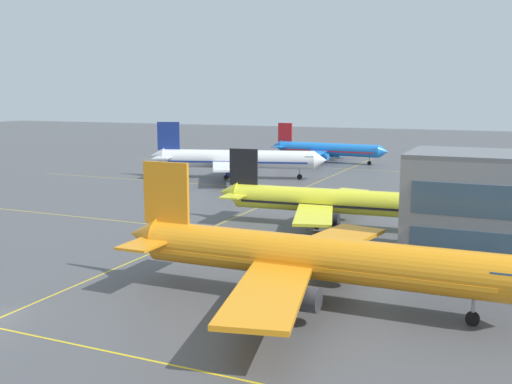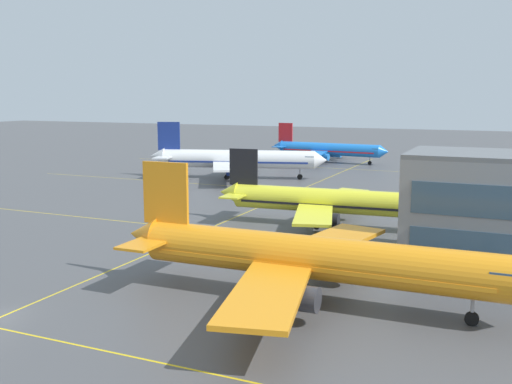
{
  "view_description": "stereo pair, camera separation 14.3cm",
  "coord_description": "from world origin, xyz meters",
  "views": [
    {
      "loc": [
        38.43,
        -34.47,
        18.26
      ],
      "look_at": [
        2.86,
        46.02,
        3.89
      ],
      "focal_mm": 41.44,
      "sensor_mm": 36.0,
      "label": 1
    },
    {
      "loc": [
        38.56,
        -34.41,
        18.26
      ],
      "look_at": [
        2.86,
        46.02,
        3.89
      ],
      "focal_mm": 41.44,
      "sensor_mm": 36.0,
      "label": 2
    }
  ],
  "objects": [
    {
      "name": "airliner_second_row",
      "position": [
        15.02,
        44.37,
        3.63
      ],
      "size": [
        34.19,
        29.41,
        10.63
      ],
      "color": "yellow",
      "rests_on": "ground"
    },
    {
      "name": "airliner_third_row",
      "position": [
        -18.72,
        83.58,
        4.26
      ],
      "size": [
        39.46,
        33.66,
        12.48
      ],
      "color": "white",
      "rests_on": "ground"
    },
    {
      "name": "ground_plane",
      "position": [
        0.0,
        0.0,
        0.0
      ],
      "size": [
        600.0,
        600.0,
        0.0
      ],
      "primitive_type": "plane",
      "color": "#4C4C4F"
    },
    {
      "name": "airliner_front_gate",
      "position": [
        22.37,
        13.73,
        4.09
      ],
      "size": [
        38.41,
        33.24,
        11.98
      ],
      "color": "orange",
      "rests_on": "ground"
    },
    {
      "name": "airliner_far_left_stand",
      "position": [
        -9.47,
        122.71,
        3.62
      ],
      "size": [
        34.13,
        29.33,
        10.6
      ],
      "color": "blue",
      "rests_on": "ground"
    },
    {
      "name": "taxiway_markings",
      "position": [
        0.0,
        54.02,
        0.0
      ],
      "size": [
        126.55,
        164.32,
        0.01
      ],
      "color": "yellow",
      "rests_on": "ground"
    }
  ]
}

